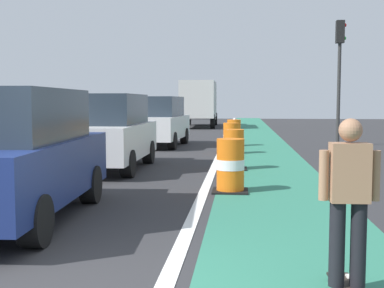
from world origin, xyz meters
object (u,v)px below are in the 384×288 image
Objects in this scene: traffic_barrel_mid at (233,150)px; traffic_barrel_far at (234,133)px; delivery_truck_down_block at (200,101)px; skateboarder_on_lane at (349,200)px; parked_suv_nearest at (14,154)px; traffic_light_corner at (340,60)px; traffic_barrel_back at (231,139)px; parked_suv_second at (109,131)px; parked_suv_third at (159,121)px; traffic_barrel_front at (230,166)px.

traffic_barrel_far is (-0.10, 7.33, 0.00)m from traffic_barrel_mid.
delivery_truck_down_block is (-2.79, 22.91, 1.31)m from traffic_barrel_mid.
skateboarder_on_lane is 0.36× the size of parked_suv_nearest.
traffic_light_corner is (2.94, 16.53, 2.59)m from skateboarder_on_lane.
traffic_light_corner is (6.96, -15.34, 1.65)m from delivery_truck_down_block.
traffic_barrel_back is (-0.15, 4.18, 0.00)m from traffic_barrel_mid.
parked_suv_second is (-0.09, 6.00, 0.00)m from parked_suv_nearest.
skateboarder_on_lane is 0.22× the size of delivery_truck_down_block.
traffic_barrel_mid is at bearing 6.04° from parked_suv_second.
traffic_light_corner reaches higher than skateboarder_on_lane.
skateboarder_on_lane reaches higher than traffic_barrel_far.
delivery_truck_down_block is at bearing 88.68° from parked_suv_third.
parked_suv_third is at bearing 106.85° from traffic_barrel_front.
traffic_barrel_far is at bearing 67.04° from parked_suv_second.
traffic_barrel_back is 1.00× the size of traffic_barrel_far.
skateboarder_on_lane is 13.23m from traffic_barrel_back.
traffic_barrel_back is at bearing -42.07° from parked_suv_third.
skateboarder_on_lane is 16.47m from parked_suv_third.
traffic_barrel_mid is 9.13m from traffic_light_corner.
parked_suv_second reaches higher than traffic_barrel_front.
traffic_light_corner reaches higher than parked_suv_second.
traffic_barrel_far is (3.07, 0.42, -0.50)m from parked_suv_third.
traffic_barrel_mid is at bearing -65.40° from parked_suv_third.
traffic_barrel_mid is (-1.22, 8.97, -0.38)m from skateboarder_on_lane.
parked_suv_second reaches higher than skateboarder_on_lane.
delivery_truck_down_block is (0.37, 16.00, 0.81)m from parked_suv_third.
traffic_barrel_front is 1.00× the size of traffic_barrel_far.
traffic_barrel_front is 12.19m from traffic_light_corner.
traffic_barrel_front is at bearing -110.66° from traffic_light_corner.
parked_suv_nearest is 15.96m from traffic_light_corner.
skateboarder_on_lane is at bearing -77.29° from traffic_barrel_front.
delivery_truck_down_block reaches higher than traffic_barrel_mid.
traffic_barrel_far is at bearing 94.63° from skateboarder_on_lane.
traffic_barrel_far is (0.05, 3.15, 0.00)m from traffic_barrel_back.
traffic_barrel_mid is 0.14× the size of delivery_truck_down_block.
traffic_barrel_back is at bearing 92.00° from traffic_barrel_mid.
traffic_barrel_front is 10.83m from traffic_barrel_far.
traffic_barrel_mid is at bearing 97.76° from skateboarder_on_lane.
traffic_barrel_back is at bearing 91.02° from traffic_barrel_front.
traffic_barrel_far is (3.26, 7.68, -0.50)m from parked_suv_second.
parked_suv_third is 10.89m from traffic_barrel_front.
parked_suv_third is at bearing -91.32° from delivery_truck_down_block.
skateboarder_on_lane is at bearing -82.82° from delivery_truck_down_block.
traffic_barrel_far is at bearing 76.96° from parked_suv_nearest.
parked_suv_second is 23.28m from delivery_truck_down_block.
parked_suv_nearest is 4.30× the size of traffic_barrel_mid.
traffic_barrel_far is (-0.09, 10.83, 0.00)m from traffic_barrel_front.
traffic_light_corner reaches higher than parked_suv_third.
parked_suv_nearest reaches higher than traffic_barrel_back.
parked_suv_nearest is 29.27m from delivery_truck_down_block.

